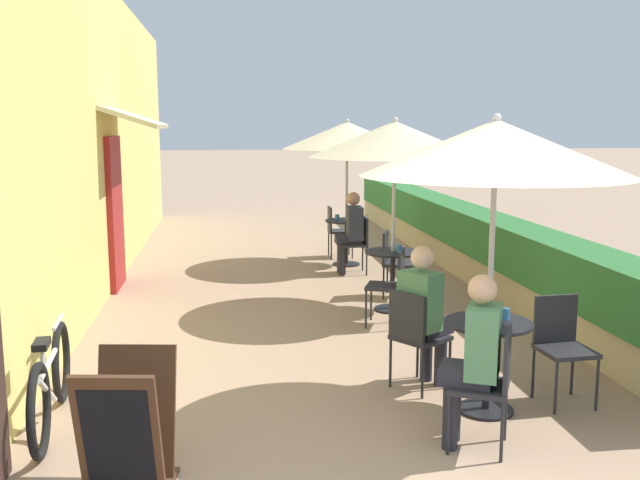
{
  "coord_description": "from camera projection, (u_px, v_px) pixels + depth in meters",
  "views": [
    {
      "loc": [
        -0.87,
        -3.75,
        2.26
      ],
      "look_at": [
        0.15,
        3.92,
        1.0
      ],
      "focal_mm": 40.0,
      "sensor_mm": 36.0,
      "label": 1
    }
  ],
  "objects": [
    {
      "name": "seated_patron_near_left",
      "position": [
        475.0,
        354.0,
        4.94
      ],
      "size": [
        0.5,
        0.46,
        1.25
      ],
      "rotation": [
        0.0,
        0.0,
        7.41
      ],
      "color": "#23232D",
      "rests_on": "ground_plane"
    },
    {
      "name": "seated_patron_near_back",
      "position": [
        424.0,
        310.0,
        6.1
      ],
      "size": [
        0.51,
        0.49,
        1.25
      ],
      "rotation": [
        0.0,
        0.0,
        11.59
      ],
      "color": "#23232D",
      "rests_on": "ground_plane"
    },
    {
      "name": "cafe_chair_far_right",
      "position": [
        336.0,
        227.0,
        12.16
      ],
      "size": [
        0.41,
        0.41,
        0.87
      ],
      "rotation": [
        0.0,
        0.0,
        10.98
      ],
      "color": "#232328",
      "rests_on": "ground_plane"
    },
    {
      "name": "bicycle_leaning",
      "position": [
        51.0,
        382.0,
        5.33
      ],
      "size": [
        0.19,
        1.7,
        0.76
      ],
      "rotation": [
        0.0,
        0.0,
        0.08
      ],
      "color": "black",
      "rests_on": "ground_plane"
    },
    {
      "name": "cafe_chair_far_left",
      "position": [
        358.0,
        240.0,
        10.84
      ],
      "size": [
        0.41,
        0.41,
        0.87
      ],
      "rotation": [
        0.0,
        0.0,
        7.84
      ],
      "color": "#232328",
      "rests_on": "ground_plane"
    },
    {
      "name": "patio_umbrella_far",
      "position": [
        347.0,
        135.0,
        11.25
      ],
      "size": [
        2.06,
        2.06,
        2.34
      ],
      "color": "#B7B7BC",
      "rests_on": "ground_plane"
    },
    {
      "name": "patio_table_far",
      "position": [
        346.0,
        234.0,
        11.5
      ],
      "size": [
        0.69,
        0.69,
        0.74
      ],
      "color": "black",
      "rests_on": "ground_plane"
    },
    {
      "name": "cafe_chair_mid_left",
      "position": [
        391.0,
        281.0,
        8.01
      ],
      "size": [
        0.52,
        0.52,
        0.87
      ],
      "rotation": [
        0.0,
        0.0,
        7.49
      ],
      "color": "#232328",
      "rests_on": "ground_plane"
    },
    {
      "name": "planter_hedge",
      "position": [
        459.0,
        235.0,
        11.19
      ],
      "size": [
        0.6,
        13.04,
        1.01
      ],
      "color": "tan",
      "rests_on": "ground_plane"
    },
    {
      "name": "coffee_cup_mid",
      "position": [
        399.0,
        248.0,
        8.58
      ],
      "size": [
        0.07,
        0.07,
        0.09
      ],
      "color": "teal",
      "rests_on": "patio_table_mid"
    },
    {
      "name": "patio_umbrella_near",
      "position": [
        496.0,
        148.0,
        5.35
      ],
      "size": [
        2.06,
        2.06,
        2.34
      ],
      "color": "#B7B7BC",
      "rests_on": "ground_plane"
    },
    {
      "name": "cafe_facade_wall",
      "position": [
        107.0,
        136.0,
        10.22
      ],
      "size": [
        0.98,
        14.04,
        4.2
      ],
      "color": "#E0CC6B",
      "rests_on": "ground_plane"
    },
    {
      "name": "seated_patron_far_left",
      "position": [
        351.0,
        229.0,
        10.8
      ],
      "size": [
        0.41,
        0.34,
        1.25
      ],
      "rotation": [
        0.0,
        0.0,
        7.84
      ],
      "color": "#23232D",
      "rests_on": "ground_plane"
    },
    {
      "name": "cafe_chair_near_left",
      "position": [
        490.0,
        379.0,
        4.94
      ],
      "size": [
        0.53,
        0.53,
        0.87
      ],
      "rotation": [
        0.0,
        0.0,
        7.41
      ],
      "color": "#232328",
      "rests_on": "ground_plane"
    },
    {
      "name": "patio_table_near",
      "position": [
        488.0,
        350.0,
        5.6
      ],
      "size": [
        0.69,
        0.69,
        0.74
      ],
      "color": "black",
      "rests_on": "ground_plane"
    },
    {
      "name": "cafe_chair_near_right",
      "position": [
        561.0,
        340.0,
        5.82
      ],
      "size": [
        0.43,
        0.43,
        0.87
      ],
      "rotation": [
        0.0,
        0.0,
        9.5
      ],
      "color": "#232328",
      "rests_on": "ground_plane"
    },
    {
      "name": "patio_table_mid",
      "position": [
        393.0,
        270.0,
        8.69
      ],
      "size": [
        0.69,
        0.69,
        0.74
      ],
      "color": "black",
      "rests_on": "ground_plane"
    },
    {
      "name": "cafe_chair_mid_right",
      "position": [
        394.0,
        258.0,
        9.36
      ],
      "size": [
        0.52,
        0.52,
        0.87
      ],
      "rotation": [
        0.0,
        0.0,
        10.63
      ],
      "color": "#232328",
      "rests_on": "ground_plane"
    },
    {
      "name": "menu_board",
      "position": [
        128.0,
        426.0,
        4.41
      ],
      "size": [
        0.59,
        0.7,
        0.85
      ],
      "rotation": [
        0.0,
        0.0,
        -0.14
      ],
      "color": "#422819",
      "rests_on": "ground_plane"
    },
    {
      "name": "coffee_cup_near",
      "position": [
        505.0,
        314.0,
        5.62
      ],
      "size": [
        0.07,
        0.07,
        0.09
      ],
      "color": "teal",
      "rests_on": "patio_table_near"
    },
    {
      "name": "cafe_chair_near_back",
      "position": [
        415.0,
        332.0,
        6.05
      ],
      "size": [
        0.56,
        0.56,
        0.87
      ],
      "rotation": [
        0.0,
        0.0,
        11.59
      ],
      "color": "#232328",
      "rests_on": "ground_plane"
    },
    {
      "name": "patio_umbrella_mid",
      "position": [
        395.0,
        139.0,
        8.44
      ],
      "size": [
        2.06,
        2.06,
        2.34
      ],
      "color": "#B7B7BC",
      "rests_on": "ground_plane"
    },
    {
      "name": "coffee_cup_far",
      "position": [
        337.0,
        217.0,
        11.46
      ],
      "size": [
        0.07,
        0.07,
        0.09
      ],
      "color": "teal",
      "rests_on": "patio_table_far"
    }
  ]
}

